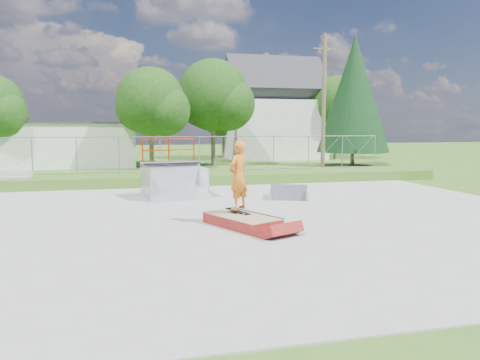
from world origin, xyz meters
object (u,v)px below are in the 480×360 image
at_px(quarter_pipe, 175,169).
at_px(skater, 238,178).
at_px(grind_box, 242,221).
at_px(flat_bank_ramp, 289,193).

xyz_separation_m(quarter_pipe, skater, (1.19, -5.43, 0.20)).
height_order(grind_box, flat_bank_ramp, flat_bank_ramp).
distance_m(grind_box, flat_bank_ramp, 5.48).
height_order(grind_box, quarter_pipe, quarter_pipe).
bearing_deg(skater, quarter_pipe, -118.35).
height_order(quarter_pipe, flat_bank_ramp, quarter_pipe).
distance_m(grind_box, quarter_pipe, 5.96).
xyz_separation_m(flat_bank_ramp, skater, (-3.05, -4.24, 1.13)).
distance_m(grind_box, skater, 1.23).
xyz_separation_m(grind_box, skater, (-0.02, 0.33, 1.18)).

